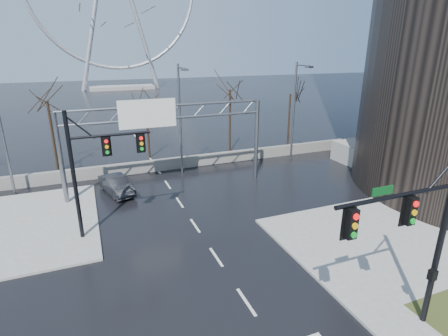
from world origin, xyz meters
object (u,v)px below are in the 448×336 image
car (116,185)px  signal_mast_near (420,228)px  sign_gantry (163,129)px  signal_mast_far (93,163)px

car → signal_mast_near: bearing=-80.2°
signal_mast_near → sign_gantry: signal_mast_near is taller
signal_mast_near → car: size_ratio=1.80×
signal_mast_far → sign_gantry: bearing=47.5°
sign_gantry → car: (-3.90, 0.71, -4.45)m
signal_mast_far → car: signal_mast_far is taller
signal_mast_near → signal_mast_far: size_ratio=1.00×
signal_mast_far → sign_gantry: (5.49, 6.00, 0.35)m
signal_mast_far → signal_mast_near: bearing=-49.7°
car → signal_mast_far: bearing=-119.1°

